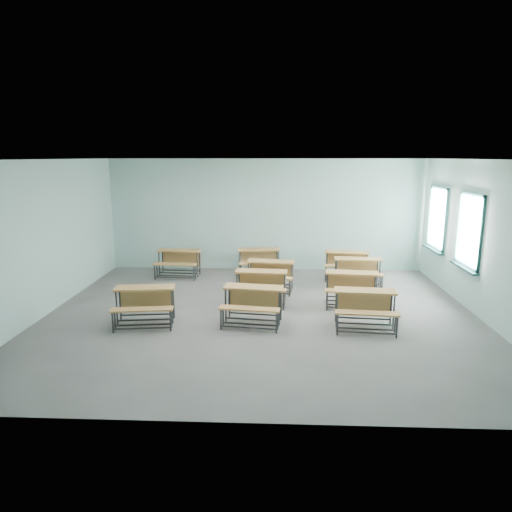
# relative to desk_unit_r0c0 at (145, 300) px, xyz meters

# --- Properties ---
(room) EXTENTS (9.04, 8.04, 3.24)m
(room) POSITION_rel_desk_unit_r0c0_xyz_m (2.36, 0.66, 1.11)
(room) COLOR slate
(room) RESTS_ON ground
(desk_unit_r0c0) EXTENTS (1.26, 0.93, 0.73)m
(desk_unit_r0c0) POSITION_rel_desk_unit_r0c0_xyz_m (0.00, 0.00, 0.00)
(desk_unit_r0c0) COLOR #AD793E
(desk_unit_r0c0) RESTS_ON ground
(desk_unit_r0c1) EXTENTS (1.26, 0.93, 0.73)m
(desk_unit_r0c1) POSITION_rel_desk_unit_r0c0_xyz_m (2.13, 0.12, 0.00)
(desk_unit_r0c1) COLOR #AD793E
(desk_unit_r0c1) RESTS_ON ground
(desk_unit_r0c2) EXTENTS (1.23, 0.88, 0.73)m
(desk_unit_r0c2) POSITION_rel_desk_unit_r0c0_xyz_m (4.30, -0.03, 0.00)
(desk_unit_r0c2) COLOR #AD793E
(desk_unit_r0c2) RESTS_ON ground
(desk_unit_r1c1) EXTENTS (1.21, 0.85, 0.73)m
(desk_unit_r1c1) POSITION_rel_desk_unit_r0c0_xyz_m (2.25, 1.41, 0.00)
(desk_unit_r1c1) COLOR #AD793E
(desk_unit_r1c1) RESTS_ON ground
(desk_unit_r1c2) EXTENTS (1.24, 0.90, 0.73)m
(desk_unit_r1c2) POSITION_rel_desk_unit_r0c0_xyz_m (4.27, 1.36, 0.00)
(desk_unit_r1c2) COLOR #AD793E
(desk_unit_r1c2) RESTS_ON ground
(desk_unit_r2c1) EXTENTS (1.26, 0.94, 0.73)m
(desk_unit_r2c1) POSITION_rel_desk_unit_r0c0_xyz_m (2.44, 2.42, 0.00)
(desk_unit_r2c1) COLOR #AD793E
(desk_unit_r2c1) RESTS_ON ground
(desk_unit_r2c2) EXTENTS (1.20, 0.84, 0.73)m
(desk_unit_r2c2) POSITION_rel_desk_unit_r0c0_xyz_m (4.65, 2.80, 0.00)
(desk_unit_r2c2) COLOR #AD793E
(desk_unit_r2c2) RESTS_ON ground
(desk_unit_r3c0) EXTENTS (1.21, 0.85, 0.73)m
(desk_unit_r3c0) POSITION_rel_desk_unit_r0c0_xyz_m (-0.11, 3.70, 0.00)
(desk_unit_r3c0) COLOR #AD793E
(desk_unit_r3c0) RESTS_ON ground
(desk_unit_r3c1) EXTENTS (1.26, 0.92, 0.73)m
(desk_unit_r3c1) POSITION_rel_desk_unit_r0c0_xyz_m (2.12, 3.92, 0.00)
(desk_unit_r3c1) COLOR #AD793E
(desk_unit_r3c1) RESTS_ON ground
(desk_unit_r3c2) EXTENTS (1.26, 0.94, 0.73)m
(desk_unit_r3c2) POSITION_rel_desk_unit_r0c0_xyz_m (4.50, 3.65, 0.00)
(desk_unit_r3c2) COLOR #AD793E
(desk_unit_r3c2) RESTS_ON ground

